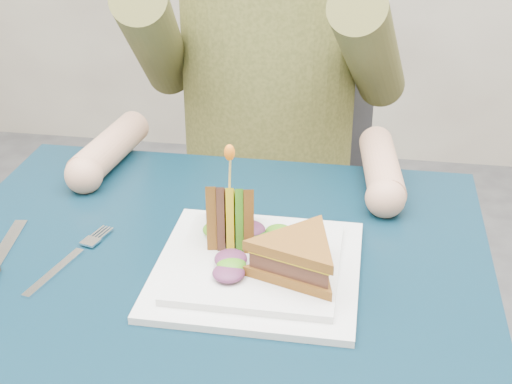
% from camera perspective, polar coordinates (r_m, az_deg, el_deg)
% --- Properties ---
extents(table, '(0.75, 0.75, 0.73)m').
position_cam_1_polar(table, '(0.95, -4.61, -11.22)').
color(table, black).
rests_on(table, ground).
extents(chair, '(0.42, 0.40, 0.93)m').
position_cam_1_polar(chair, '(1.60, 1.43, 1.54)').
color(chair, '#47474C').
rests_on(chair, ground).
extents(diner, '(0.54, 0.59, 0.74)m').
position_cam_1_polar(diner, '(1.37, 0.94, 13.62)').
color(diner, brown).
rests_on(diner, chair).
extents(plate, '(0.26, 0.26, 0.02)m').
position_cam_1_polar(plate, '(0.92, 0.11, -5.97)').
color(plate, white).
rests_on(plate, table).
extents(sandwich_flat, '(0.17, 0.17, 0.05)m').
position_cam_1_polar(sandwich_flat, '(0.87, 3.42, -5.22)').
color(sandwich_flat, brown).
rests_on(sandwich_flat, plate).
extents(sandwich_upright, '(0.09, 0.14, 0.14)m').
position_cam_1_polar(sandwich_upright, '(0.94, -2.04, -1.93)').
color(sandwich_upright, brown).
rests_on(sandwich_upright, plate).
extents(fork, '(0.06, 0.18, 0.01)m').
position_cam_1_polar(fork, '(0.97, -14.84, -5.35)').
color(fork, silver).
rests_on(fork, table).
extents(toothpick, '(0.01, 0.01, 0.06)m').
position_cam_1_polar(toothpick, '(0.91, -2.10, 1.57)').
color(toothpick, tan).
rests_on(toothpick, sandwich_upright).
extents(toothpick_frill, '(0.01, 0.01, 0.02)m').
position_cam_1_polar(toothpick_frill, '(0.90, -2.13, 3.18)').
color(toothpick_frill, orange).
rests_on(toothpick_frill, sandwich_upright).
extents(lettuce_spill, '(0.15, 0.13, 0.02)m').
position_cam_1_polar(lettuce_spill, '(0.91, 0.52, -4.55)').
color(lettuce_spill, '#337A14').
rests_on(lettuce_spill, plate).
extents(onion_ring, '(0.04, 0.04, 0.02)m').
position_cam_1_polar(onion_ring, '(0.91, 1.10, -4.51)').
color(onion_ring, '#9E4C7A').
rests_on(onion_ring, plate).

